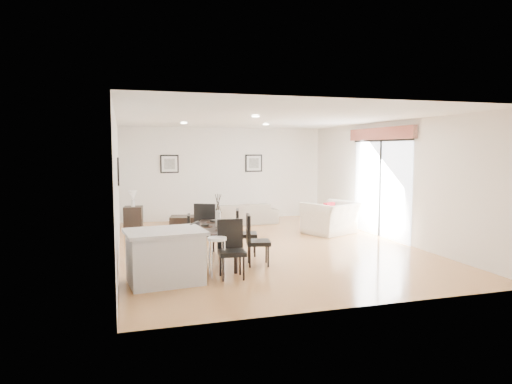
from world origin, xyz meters
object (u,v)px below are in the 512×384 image
object	(u,v)px
dining_chair_wnear	(190,244)
kitchen_island	(165,256)
armchair	(331,218)
coffee_table	(189,224)
dining_chair_wfar	(184,235)
side_table	(133,218)
sofa	(241,214)
dining_chair_head	(231,245)
dining_table	(218,230)
bar_stool	(217,243)
dining_chair_enear	(254,237)
dining_chair_efar	(242,230)
dining_chair_foot	(206,224)

from	to	relation	value
dining_chair_wnear	kitchen_island	world-z (taller)	dining_chair_wnear
armchair	coffee_table	world-z (taller)	armchair
dining_chair_wfar	side_table	distance (m)	3.65
sofa	coffee_table	world-z (taller)	sofa
dining_chair_head	dining_table	bearing A→B (deg)	94.93
dining_chair_head	bar_stool	xyz separation A→B (m)	(-0.24, -0.03, 0.05)
dining_chair_wnear	dining_chair_enear	world-z (taller)	dining_chair_enear
sofa	dining_chair_wfar	size ratio (longest dim) A/B	2.32
dining_chair_efar	bar_stool	world-z (taller)	dining_chair_efar
dining_table	bar_stool	bearing A→B (deg)	-86.52
sofa	bar_stool	distance (m)	5.37
dining_table	dining_chair_efar	bearing A→B (deg)	52.60
armchair	bar_stool	size ratio (longest dim) A/B	1.79
side_table	armchair	bearing A→B (deg)	-22.12
sofa	bar_stool	bearing A→B (deg)	66.79
dining_table	dining_chair_foot	xyz separation A→B (m)	(-0.04, 1.00, -0.06)
dining_chair_wnear	dining_chair_enear	xyz separation A→B (m)	(1.15, 0.05, 0.05)
armchair	coffee_table	size ratio (longest dim) A/B	1.26
dining_chair_efar	dining_chair_head	size ratio (longest dim) A/B	0.96
dining_chair_wnear	dining_chair_enear	size ratio (longest dim) A/B	0.91
sofa	dining_chair_head	distance (m)	5.26
armchair	dining_chair_wfar	size ratio (longest dim) A/B	1.41
sofa	dining_table	distance (m)	4.33
dining_chair_enear	sofa	bearing A→B (deg)	-0.53
dining_table	side_table	world-z (taller)	dining_table
armchair	dining_chair_wfar	xyz separation A→B (m)	(-3.82, -1.66, 0.09)
sofa	dining_chair_efar	xyz separation A→B (m)	(-0.91, -3.64, 0.22)
dining_chair_enear	dining_chair_wfar	bearing A→B (deg)	66.68
dining_chair_head	side_table	world-z (taller)	dining_chair_head
dining_chair_wfar	dining_chair_foot	xyz separation A→B (m)	(0.53, 0.61, 0.07)
armchair	dining_chair_enear	bearing A→B (deg)	16.70
dining_chair_wnear	dining_table	bearing A→B (deg)	154.72
dining_chair_foot	dining_chair_head	bearing A→B (deg)	117.55
dining_chair_wnear	dining_chair_wfar	xyz separation A→B (m)	(0.01, 0.83, 0.01)
dining_chair_wfar	side_table	xyz separation A→B (m)	(-0.83, 3.55, -0.17)
coffee_table	dining_chair_foot	bearing A→B (deg)	-77.69
coffee_table	sofa	bearing A→B (deg)	36.24
dining_chair_enear	bar_stool	size ratio (longest dim) A/B	1.37
coffee_table	dining_chair_wfar	bearing A→B (deg)	-87.91
coffee_table	kitchen_island	bearing A→B (deg)	-90.74
dining_chair_efar	coffee_table	bearing A→B (deg)	25.61
dining_chair_efar	kitchen_island	distance (m)	2.17
dining_chair_head	dining_chair_wfar	bearing A→B (deg)	117.23
dining_table	coffee_table	world-z (taller)	dining_table
armchair	side_table	size ratio (longest dim) A/B	1.98
dining_chair_wnear	dining_chair_efar	xyz separation A→B (m)	(1.15, 0.86, 0.04)
dining_chair_wfar	coffee_table	bearing A→B (deg)	179.27
dining_chair_efar	dining_table	bearing A→B (deg)	140.33
dining_chair_head	side_table	size ratio (longest dim) A/B	1.54
dining_chair_enear	dining_chair_wnear	bearing A→B (deg)	103.48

